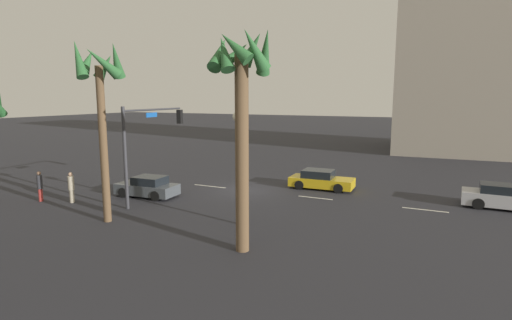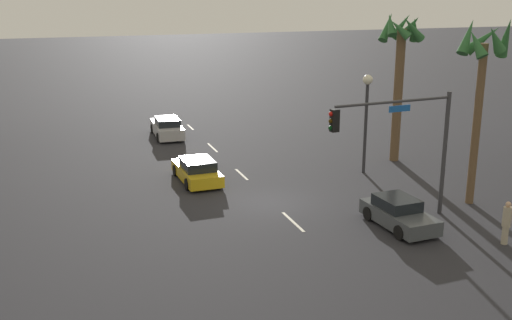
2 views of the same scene
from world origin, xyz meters
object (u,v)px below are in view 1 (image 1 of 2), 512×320
object	(u,v)px
car_1	(148,187)
car_2	(506,198)
car_0	(321,180)
pedestrian_0	(71,187)
streetlamp	(239,145)
pedestrian_1	(40,185)
palm_tree_2	(100,89)
building_1	(457,39)
palm_tree_1	(242,95)
traffic_signal	(148,135)

from	to	relation	value
car_1	car_2	size ratio (longest dim) A/B	0.87
car_0	car_1	bearing A→B (deg)	36.39
pedestrian_0	streetlamp	bearing A→B (deg)	-176.68
car_0	car_2	world-z (taller)	car_2
pedestrian_0	pedestrian_1	size ratio (longest dim) A/B	1.00
car_0	car_1	xyz separation A→B (m)	(9.41, 6.93, 0.01)
car_2	streetlamp	world-z (taller)	streetlamp
streetlamp	palm_tree_2	world-z (taller)	palm_tree_2
pedestrian_1	building_1	size ratio (longest dim) A/B	0.07
car_2	palm_tree_2	size ratio (longest dim) A/B	0.51
car_1	palm_tree_1	size ratio (longest dim) A/B	0.45
car_0	palm_tree_2	bearing A→B (deg)	57.47
streetlamp	pedestrian_0	distance (m)	11.49
traffic_signal	car_1	bearing A→B (deg)	-38.54
palm_tree_2	palm_tree_1	bearing A→B (deg)	176.61
palm_tree_2	car_1	bearing A→B (deg)	-71.48
pedestrian_1	palm_tree_1	distance (m)	15.89
building_1	pedestrian_0	bearing A→B (deg)	58.61
palm_tree_1	car_1	bearing A→B (deg)	-29.94
building_1	traffic_signal	bearing A→B (deg)	61.69
pedestrian_1	palm_tree_2	bearing A→B (deg)	168.78
streetlamp	pedestrian_0	world-z (taller)	streetlamp
car_1	palm_tree_2	size ratio (longest dim) A/B	0.45
traffic_signal	car_2	bearing A→B (deg)	-160.39
streetlamp	palm_tree_2	distance (m)	7.26
pedestrian_0	palm_tree_1	world-z (taller)	palm_tree_1
car_2	palm_tree_1	distance (m)	17.10
car_0	building_1	xyz separation A→B (m)	(-8.07, -26.80, 12.34)
traffic_signal	streetlamp	bearing A→B (deg)	164.73
car_2	traffic_signal	xyz separation A→B (m)	(19.70, 7.02, 3.38)
pedestrian_1	palm_tree_1	world-z (taller)	palm_tree_1
palm_tree_2	streetlamp	bearing A→B (deg)	-157.37
car_1	pedestrian_1	xyz separation A→B (m)	(5.12, 3.77, 0.38)
car_0	traffic_signal	xyz separation A→B (m)	(8.72, 7.48, 3.42)
traffic_signal	pedestrian_0	world-z (taller)	traffic_signal
car_1	palm_tree_1	bearing A→B (deg)	150.06
pedestrian_0	palm_tree_2	xyz separation A→B (m)	(-4.84, 1.95, 5.71)
car_0	car_1	distance (m)	11.69
car_1	car_2	bearing A→B (deg)	-162.39
palm_tree_1	building_1	world-z (taller)	building_1
traffic_signal	pedestrian_0	size ratio (longest dim) A/B	3.37
traffic_signal	building_1	xyz separation A→B (m)	(-16.79, -34.28, 8.92)
car_1	streetlamp	size ratio (longest dim) A/B	0.72
car_1	car_0	bearing A→B (deg)	-143.61
palm_tree_2	car_2	bearing A→B (deg)	-148.16
pedestrian_0	traffic_signal	bearing A→B (deg)	-145.49
car_2	pedestrian_0	world-z (taller)	pedestrian_0
pedestrian_1	traffic_signal	bearing A→B (deg)	-151.00
car_0	pedestrian_0	xyz separation A→B (m)	(12.53, 10.11, 0.38)
palm_tree_2	building_1	size ratio (longest dim) A/B	0.35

